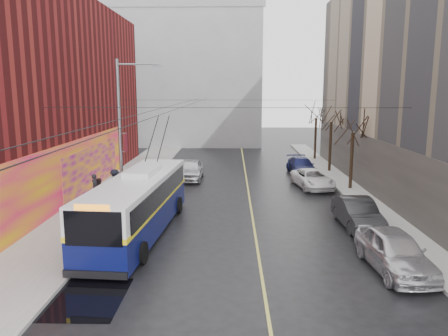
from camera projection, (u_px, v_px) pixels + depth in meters
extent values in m
plane|color=black|center=(223.00, 284.00, 16.50)|extent=(140.00, 140.00, 0.00)
cube|color=gray|center=(105.00, 202.00, 28.45)|extent=(4.00, 60.00, 0.15)
cube|color=gray|center=(366.00, 203.00, 28.13)|extent=(2.00, 60.00, 0.15)
cube|color=#BFB74C|center=(249.00, 196.00, 30.25)|extent=(0.12, 50.00, 0.01)
cube|color=#E7B905|center=(61.00, 179.00, 26.17)|extent=(0.08, 28.00, 4.00)
cube|color=#8C047D|center=(93.00, 168.00, 32.15)|extent=(0.06, 12.00, 3.20)
cube|color=#4C4742|center=(373.00, 168.00, 29.74)|extent=(0.06, 36.00, 4.00)
cube|color=gray|center=(186.00, 77.00, 59.30)|extent=(20.00, 12.00, 18.00)
cube|color=gray|center=(180.00, 3.00, 51.99)|extent=(20.50, 0.40, 1.00)
cylinder|color=slate|center=(120.00, 137.00, 25.66)|extent=(0.20, 0.20, 9.00)
cube|color=#530B17|center=(126.00, 142.00, 25.71)|extent=(0.04, 0.60, 1.10)
cylinder|color=slate|center=(138.00, 64.00, 24.90)|extent=(2.40, 0.10, 0.10)
cube|color=slate|center=(157.00, 66.00, 24.90)|extent=(0.50, 0.22, 0.12)
cylinder|color=black|center=(173.00, 105.00, 30.24)|extent=(0.02, 60.00, 0.02)
cylinder|color=black|center=(187.00, 105.00, 30.22)|extent=(0.02, 60.00, 0.02)
cylinder|color=black|center=(226.00, 108.00, 21.28)|extent=(18.00, 0.02, 0.02)
cylinder|color=black|center=(229.00, 100.00, 37.02)|extent=(18.00, 0.02, 0.02)
cylinder|color=black|center=(351.00, 162.00, 31.71)|extent=(0.24, 0.24, 4.20)
cylinder|color=black|center=(330.00, 147.00, 38.58)|extent=(0.24, 0.24, 4.48)
cylinder|color=black|center=(315.00, 139.00, 45.47)|extent=(0.24, 0.24, 4.37)
cube|color=black|center=(85.00, 299.00, 15.37)|extent=(2.70, 3.34, 0.01)
ellipsoid|color=slate|center=(192.00, 104.00, 23.58)|extent=(0.44, 0.20, 0.12)
ellipsoid|color=slate|center=(228.00, 77.00, 24.63)|extent=(0.44, 0.20, 0.12)
ellipsoid|color=slate|center=(154.00, 101.00, 27.56)|extent=(0.44, 0.20, 0.12)
cube|color=#080D43|center=(139.00, 216.00, 22.22)|extent=(3.41, 11.84, 1.46)
cube|color=silver|center=(138.00, 190.00, 21.98)|extent=(3.41, 11.84, 1.27)
cube|color=yellow|center=(138.00, 202.00, 22.09)|extent=(3.45, 11.88, 0.21)
cube|color=black|center=(93.00, 229.00, 16.27)|extent=(2.23, 0.21, 1.36)
cube|color=black|center=(164.00, 171.00, 27.73)|extent=(2.23, 0.21, 1.17)
cube|color=black|center=(113.00, 191.00, 22.11)|extent=(0.85, 10.68, 0.97)
cube|color=black|center=(163.00, 192.00, 21.87)|extent=(0.85, 10.68, 0.97)
cube|color=silver|center=(143.00, 171.00, 22.79)|extent=(1.58, 3.01, 0.29)
cube|color=black|center=(95.00, 275.00, 16.55)|extent=(2.53, 0.31, 0.29)
cylinder|color=black|center=(84.00, 251.00, 18.60)|extent=(0.36, 0.99, 0.97)
cylinder|color=black|center=(142.00, 253.00, 18.36)|extent=(0.36, 0.99, 0.97)
cylinder|color=black|center=(137.00, 204.00, 26.23)|extent=(0.36, 0.99, 0.97)
cylinder|color=black|center=(178.00, 205.00, 25.99)|extent=(0.36, 0.99, 0.97)
cylinder|color=black|center=(152.00, 137.00, 25.91)|extent=(0.31, 3.38, 2.39)
cylinder|color=black|center=(163.00, 137.00, 25.85)|extent=(0.31, 3.38, 2.39)
imported|color=#B7B6BC|center=(394.00, 251.00, 17.64)|extent=(2.28, 5.03, 1.67)
imported|color=#232426|center=(357.00, 213.00, 23.22)|extent=(1.83, 4.80, 1.56)
imported|color=white|center=(312.00, 179.00, 32.68)|extent=(3.03, 5.23, 1.37)
imported|color=#161B4E|center=(301.00, 166.00, 38.01)|extent=(2.34, 5.04, 1.42)
imported|color=silver|center=(191.00, 170.00, 35.69)|extent=(2.06, 4.89, 1.65)
imported|color=black|center=(95.00, 188.00, 28.00)|extent=(0.59, 0.75, 1.80)
imported|color=black|center=(100.00, 192.00, 27.05)|extent=(1.07, 1.03, 1.73)
imported|color=black|center=(115.00, 183.00, 29.51)|extent=(1.32, 1.33, 1.84)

